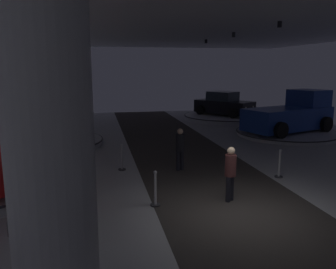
% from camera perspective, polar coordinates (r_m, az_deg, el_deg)
% --- Properties ---
extents(ground, '(24.00, 44.00, 0.06)m').
position_cam_1_polar(ground, '(9.49, 12.12, -12.81)').
color(ground, '#B2B2B7').
extents(column_left, '(1.13, 1.13, 5.50)m').
position_cam_1_polar(column_left, '(4.66, -18.93, -2.10)').
color(column_left, '#ADADB2').
rests_on(column_left, ground).
extents(brand_sign_pylon, '(1.30, 0.72, 4.48)m').
position_cam_1_polar(brand_sign_pylon, '(8.41, -21.57, 0.24)').
color(brand_sign_pylon, slate).
rests_on(brand_sign_pylon, ground).
extents(display_platform_far_right, '(5.68, 5.68, 0.22)m').
position_cam_1_polar(display_platform_far_right, '(20.77, 18.98, 0.23)').
color(display_platform_far_right, '#B7B7BC').
rests_on(display_platform_far_right, ground).
extents(pickup_truck_far_right, '(5.70, 4.00, 2.30)m').
position_cam_1_polar(pickup_truck_far_right, '(20.86, 19.73, 3.10)').
color(pickup_truck_far_right, navy).
rests_on(pickup_truck_far_right, display_platform_far_right).
extents(display_platform_far_left, '(5.28, 5.28, 0.26)m').
position_cam_1_polar(display_platform_far_left, '(18.05, -19.07, -1.24)').
color(display_platform_far_left, '#B7B7BC').
rests_on(display_platform_far_left, ground).
extents(display_car_far_left, '(3.67, 4.54, 1.71)m').
position_cam_1_polar(display_car_far_left, '(17.93, -19.28, 1.52)').
color(display_car_far_left, '#B77519').
rests_on(display_car_far_left, display_platform_far_left).
extents(display_platform_deep_left, '(5.92, 5.92, 0.35)m').
position_cam_1_polar(display_platform_deep_left, '(24.00, -20.93, 1.63)').
color(display_platform_deep_left, silver).
rests_on(display_platform_deep_left, ground).
extents(pickup_truck_deep_left, '(5.43, 2.94, 2.30)m').
position_cam_1_polar(pickup_truck_deep_left, '(23.93, -21.85, 4.19)').
color(pickup_truck_deep_left, silver).
rests_on(pickup_truck_deep_left, display_platform_deep_left).
extents(display_platform_deep_right, '(5.80, 5.80, 0.37)m').
position_cam_1_polar(display_platform_deep_right, '(25.75, 9.17, 2.82)').
color(display_platform_deep_right, silver).
rests_on(display_platform_deep_right, ground).
extents(display_car_deep_right, '(3.89, 4.47, 1.71)m').
position_cam_1_polar(display_car_deep_right, '(25.66, 9.18, 4.89)').
color(display_car_deep_right, black).
rests_on(display_car_deep_right, display_platform_deep_right).
extents(visitor_walking_near, '(0.32, 0.32, 1.59)m').
position_cam_1_polar(visitor_walking_near, '(12.76, 2.00, -2.01)').
color(visitor_walking_near, black).
rests_on(visitor_walking_near, ground).
extents(visitor_walking_far, '(0.32, 0.32, 1.59)m').
position_cam_1_polar(visitor_walking_far, '(9.97, 10.25, -5.87)').
color(visitor_walking_far, black).
rests_on(visitor_walking_far, ground).
extents(stanchion_a, '(0.28, 0.28, 1.01)m').
position_cam_1_polar(stanchion_a, '(9.67, -2.12, -9.59)').
color(stanchion_a, '#333338').
rests_on(stanchion_a, ground).
extents(stanchion_b, '(0.28, 0.28, 1.01)m').
position_cam_1_polar(stanchion_b, '(12.68, 17.87, -5.12)').
color(stanchion_b, '#333338').
rests_on(stanchion_b, ground).
extents(stanchion_c, '(0.28, 0.28, 1.01)m').
position_cam_1_polar(stanchion_c, '(13.04, -7.63, -4.25)').
color(stanchion_c, '#333338').
rests_on(stanchion_c, ground).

